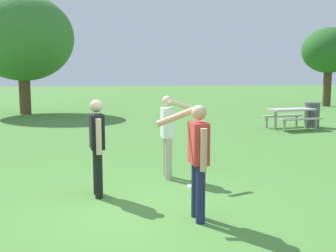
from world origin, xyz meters
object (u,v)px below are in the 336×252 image
person_bystander (97,141)px  trash_can_beside_table (312,115)px  picnic_table_near (291,114)px  tree_broad_center (22,38)px  tree_far_right (329,51)px  frisbee (195,186)px  person_thrower (168,130)px  person_catcher (198,154)px

person_bystander → trash_can_beside_table: 11.14m
picnic_table_near → tree_broad_center: size_ratio=0.32×
person_bystander → trash_can_beside_table: (7.92, 7.82, -0.46)m
tree_far_right → frisbee: bearing=-125.6°
tree_broad_center → tree_far_right: 17.97m
picnic_table_near → person_thrower: bearing=-131.0°
person_thrower → tree_broad_center: tree_broad_center is taller
person_catcher → tree_broad_center: (-5.56, 15.84, 2.86)m
person_bystander → frisbee: 2.00m
person_thrower → frisbee: bearing=-60.2°
frisbee → trash_can_beside_table: bearing=50.5°
tree_broad_center → trash_can_beside_table: bearing=-29.0°
person_catcher → trash_can_beside_table: (6.48, 9.15, -0.48)m
person_bystander → tree_broad_center: 15.35m
person_thrower → tree_far_right: (12.33, 15.98, 2.48)m
person_catcher → frisbee: 1.94m
person_thrower → person_catcher: size_ratio=1.00×
tree_broad_center → tree_far_right: tree_broad_center is taller
person_catcher → picnic_table_near: bearing=58.1°
person_catcher → person_thrower: bearing=92.2°
person_catcher → tree_far_right: 22.18m
frisbee → person_catcher: bearing=-100.5°
person_thrower → frisbee: 1.24m
picnic_table_near → trash_can_beside_table: (1.08, 0.48, -0.08)m
person_thrower → person_catcher: (0.09, -2.36, 0.00)m
tree_broad_center → picnic_table_near: bearing=-33.2°
picnic_table_near → tree_far_right: 12.18m
trash_can_beside_table → person_bystander: bearing=-135.3°
person_thrower → person_bystander: size_ratio=1.00×
tree_far_right → person_bystander: bearing=-128.8°
person_thrower → person_bystander: 1.69m
person_catcher → trash_can_beside_table: 11.23m
person_catcher → person_bystander: 1.95m
person_catcher → frisbee: person_catcher is taller
person_catcher → picnic_table_near: 10.22m
trash_can_beside_table → tree_far_right: tree_far_right is taller
picnic_table_near → trash_can_beside_table: size_ratio=2.00×
frisbee → tree_far_right: (11.93, 16.67, 3.43)m
person_thrower → frisbee: (0.40, -0.70, -0.95)m
person_thrower → person_bystander: (-1.34, -1.03, -0.02)m
person_catcher → trash_can_beside_table: bearing=54.7°
tree_far_right → person_catcher: bearing=-123.7°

